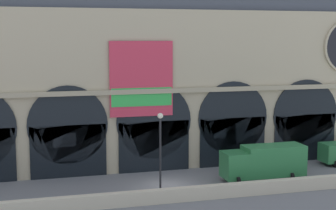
{
  "coord_description": "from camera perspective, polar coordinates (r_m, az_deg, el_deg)",
  "views": [
    {
      "loc": [
        -11.01,
        -40.47,
        12.66
      ],
      "look_at": [
        1.38,
        5.0,
        6.32
      ],
      "focal_mm": 53.76,
      "sensor_mm": 36.0,
      "label": 1
    }
  ],
  "objects": [
    {
      "name": "station_building",
      "position": [
        48.98,
        -2.16,
        3.61
      ],
      "size": [
        49.55,
        4.66,
        19.09
      ],
      "color": "#BCAD8C",
      "rests_on": "ground"
    },
    {
      "name": "box_truck_mideast",
      "position": [
        45.83,
        10.85,
        -6.32
      ],
      "size": [
        7.5,
        2.91,
        3.12
      ],
      "color": "#2D7A42",
      "rests_on": "ground"
    },
    {
      "name": "quay_parapet_wall",
      "position": [
        39.76,
        1.61,
        -10.09
      ],
      "size": [
        90.0,
        0.7,
        1.07
      ],
      "primitive_type": "cube",
      "color": "beige",
      "rests_on": "ground"
    },
    {
      "name": "street_lamp_quayside",
      "position": [
        39.11,
        -0.87,
        -4.52
      ],
      "size": [
        0.44,
        0.44,
        6.9
      ],
      "color": "black",
      "rests_on": "ground"
    },
    {
      "name": "ground_plane",
      "position": [
        43.81,
        -0.02,
        -9.14
      ],
      "size": [
        200.0,
        200.0,
        0.0
      ],
      "primitive_type": "plane",
      "color": "slate"
    }
  ]
}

